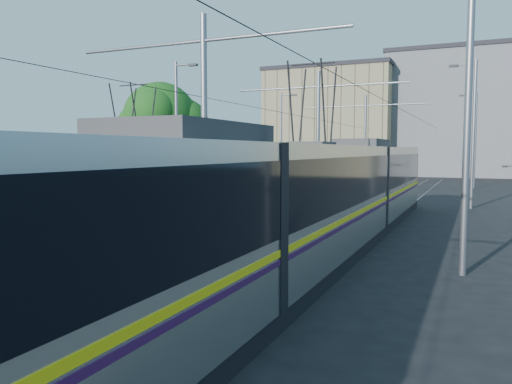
% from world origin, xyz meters
% --- Properties ---
extents(platform, '(4.00, 50.00, 0.30)m').
position_xyz_m(platform, '(0.00, 17.00, 0.15)').
color(platform, gray).
rests_on(platform, ground).
extents(tactile_strip_left, '(0.70, 50.00, 0.01)m').
position_xyz_m(tactile_strip_left, '(-1.45, 17.00, 0.30)').
color(tactile_strip_left, gray).
rests_on(tactile_strip_left, platform).
extents(tactile_strip_right, '(0.70, 50.00, 0.01)m').
position_xyz_m(tactile_strip_right, '(1.45, 17.00, 0.30)').
color(tactile_strip_right, gray).
rests_on(tactile_strip_right, platform).
extents(rails, '(8.71, 70.00, 0.03)m').
position_xyz_m(rails, '(0.00, 17.00, 0.02)').
color(rails, gray).
rests_on(rails, ground).
extents(tram_left, '(2.43, 29.72, 5.50)m').
position_xyz_m(tram_left, '(-3.60, 9.21, 1.71)').
color(tram_left, black).
rests_on(tram_left, ground).
extents(tram_right, '(2.43, 31.94, 5.50)m').
position_xyz_m(tram_right, '(3.60, 7.62, 1.86)').
color(tram_right, black).
rests_on(tram_right, ground).
extents(catenary, '(9.20, 70.00, 7.00)m').
position_xyz_m(catenary, '(0.00, 14.15, 4.52)').
color(catenary, slate).
rests_on(catenary, platform).
extents(street_lamps, '(15.18, 38.22, 8.00)m').
position_xyz_m(street_lamps, '(-0.00, 21.00, 4.18)').
color(street_lamps, slate).
rests_on(street_lamps, ground).
extents(shelter, '(0.77, 1.07, 2.15)m').
position_xyz_m(shelter, '(0.77, 14.78, 1.43)').
color(shelter, black).
rests_on(shelter, platform).
extents(tree, '(5.06, 4.68, 7.35)m').
position_xyz_m(tree, '(-9.90, 20.55, 4.97)').
color(tree, '#382314').
rests_on(tree, ground).
extents(building_left, '(16.32, 12.24, 13.87)m').
position_xyz_m(building_left, '(-10.00, 60.00, 6.94)').
color(building_left, gray).
rests_on(building_left, ground).
extents(building_centre, '(18.36, 14.28, 15.50)m').
position_xyz_m(building_centre, '(6.00, 64.00, 7.76)').
color(building_centre, slate).
rests_on(building_centre, ground).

